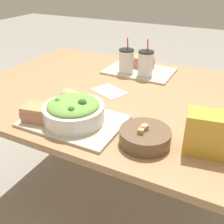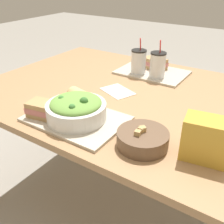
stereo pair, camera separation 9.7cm
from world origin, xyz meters
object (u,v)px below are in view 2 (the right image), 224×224
Objects in this scene: baguette_near at (83,99)px; sandwich_far at (155,63)px; salad_bowl at (76,108)px; drink_cup_red at (158,66)px; drink_cup_dark at (139,62)px; napkin_folded at (118,91)px; sandwich_near at (43,109)px; chip_bag at (206,139)px; soup_bowl at (143,138)px.

baguette_near is 0.99× the size of sandwich_far.
salad_bowl is 1.17× the size of drink_cup_red.
napkin_folded is at bearing -84.06° from drink_cup_dark.
chip_bag is at bearing -1.08° from sandwich_near.
drink_cup_dark is at bearing -180.00° from drink_cup_red.
soup_bowl is 1.15× the size of baguette_near.
chip_bag is at bearing 13.97° from soup_bowl.
drink_cup_dark reaches higher than salad_bowl.
salad_bowl is 0.35m from napkin_folded.
baguette_near is at bearing -103.73° from drink_cup_red.
drink_cup_dark reaches higher than soup_bowl.
napkin_folded is (-0.02, -0.39, -0.04)m from sandwich_far.
drink_cup_dark is at bearing 72.42° from sandwich_near.
sandwich_far is at bearing 116.68° from chip_bag.
sandwich_far is at bearing 87.21° from napkin_folded.
drink_cup_dark reaches higher than baguette_near.
sandwich_near is 0.67× the size of drink_cup_red.
sandwich_near is at bearing 167.87° from baguette_near.
drink_cup_dark is (0.08, 0.67, 0.03)m from sandwich_near.
sandwich_far is at bearing 120.02° from drink_cup_red.
baguette_near is at bearing 164.89° from chip_bag.
sandwich_far is at bearing 8.67° from baguette_near.
sandwich_far reaches higher than napkin_folded.
drink_cup_dark is 0.79m from chip_bag.
napkin_folded is (0.03, -0.27, -0.07)m from drink_cup_dark.
sandwich_far is 0.14m from drink_cup_dark.
chip_bag reaches higher than napkin_folded.
sandwich_near is at bearing -155.27° from salad_bowl.
salad_bowl is 1.33× the size of soup_bowl.
sandwich_far is 1.00× the size of chip_bag.
baguette_near is at bearing 53.90° from sandwich_near.
chip_bag is (0.63, 0.11, 0.03)m from sandwich_near.
drink_cup_red is (-0.23, 0.61, 0.05)m from soup_bowl.
drink_cup_dark is at bearing 12.83° from baguette_near.
drink_cup_red is (0.20, 0.67, 0.03)m from sandwich_near.
chip_bag is at bearing -45.88° from drink_cup_dark.
baguette_near is 0.63m from sandwich_far.
soup_bowl is 0.90× the size of drink_cup_dark.
salad_bowl is 0.62m from drink_cup_red.
drink_cup_red reaches higher than salad_bowl.
salad_bowl reaches higher than sandwich_near.
baguette_near is at bearing -75.22° from sandwich_far.
drink_cup_dark reaches higher than napkin_folded.
baguette_near is 0.56m from chip_bag.
soup_bowl is 0.37m from baguette_near.
chip_bag reaches higher than sandwich_near.
soup_bowl is 0.47m from napkin_folded.
sandwich_near and sandwich_far have the same top height.
salad_bowl is at bearing -86.97° from napkin_folded.
soup_bowl is 0.80m from sandwich_far.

